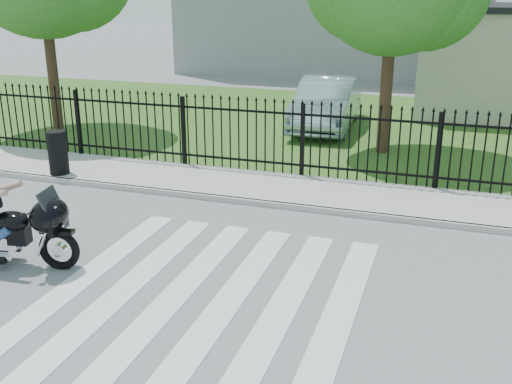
% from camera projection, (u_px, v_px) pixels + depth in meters
% --- Properties ---
extents(ground, '(120.00, 120.00, 0.00)m').
position_uv_depth(ground, '(200.00, 300.00, 8.71)').
color(ground, slate).
rests_on(ground, ground).
extents(crosswalk, '(5.00, 5.50, 0.01)m').
position_uv_depth(crosswalk, '(200.00, 299.00, 8.71)').
color(crosswalk, silver).
rests_on(crosswalk, ground).
extents(sidewalk, '(40.00, 2.00, 0.12)m').
position_uv_depth(sidewalk, '(290.00, 190.00, 13.18)').
color(sidewalk, '#ADAAA3').
rests_on(sidewalk, ground).
extents(curb, '(40.00, 0.12, 0.12)m').
position_uv_depth(curb, '(278.00, 205.00, 12.28)').
color(curb, '#ADAAA3').
rests_on(curb, ground).
extents(grass_strip, '(40.00, 12.00, 0.02)m').
position_uv_depth(grass_strip, '(347.00, 125.00, 19.47)').
color(grass_strip, '#2D5A1E').
rests_on(grass_strip, ground).
extents(iron_fence, '(26.00, 0.04, 1.80)m').
position_uv_depth(iron_fence, '(302.00, 142.00, 13.80)').
color(iron_fence, black).
rests_on(iron_fence, ground).
extents(parked_car, '(1.89, 4.85, 1.57)m').
position_uv_depth(parked_car, '(327.00, 103.00, 18.85)').
color(parked_car, '#92AAB8').
rests_on(parked_car, grass_strip).
extents(litter_bin, '(0.55, 0.55, 1.02)m').
position_uv_depth(litter_bin, '(58.00, 153.00, 13.98)').
color(litter_bin, black).
rests_on(litter_bin, sidewalk).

